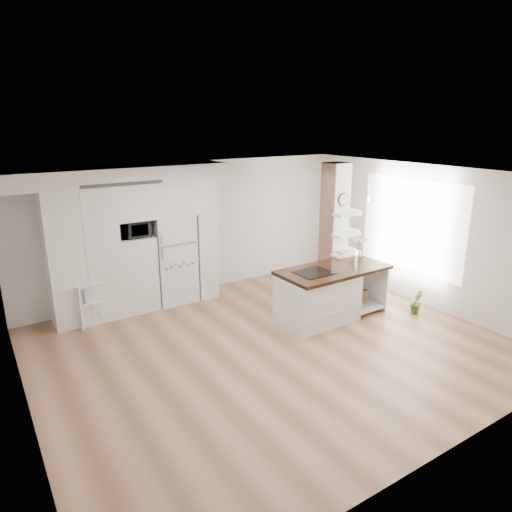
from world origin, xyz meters
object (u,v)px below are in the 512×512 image
(refrigerator, at_px, (173,258))
(bookshelf, at_px, (94,304))
(kitchen_island, at_px, (323,294))
(floor_plant_a, at_px, (416,302))

(refrigerator, relative_size, bookshelf, 2.25)
(refrigerator, xyz_separation_m, kitchen_island, (1.89, -2.28, -0.39))
(bookshelf, xyz_separation_m, floor_plant_a, (5.13, -2.86, -0.12))
(floor_plant_a, bearing_deg, bookshelf, 150.80)
(refrigerator, bearing_deg, floor_plant_a, -40.77)
(refrigerator, xyz_separation_m, bookshelf, (-1.60, -0.17, -0.54))
(kitchen_island, relative_size, bookshelf, 2.67)
(bookshelf, height_order, floor_plant_a, bookshelf)
(refrigerator, distance_m, kitchen_island, 2.99)
(kitchen_island, xyz_separation_m, floor_plant_a, (1.64, -0.76, -0.26))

